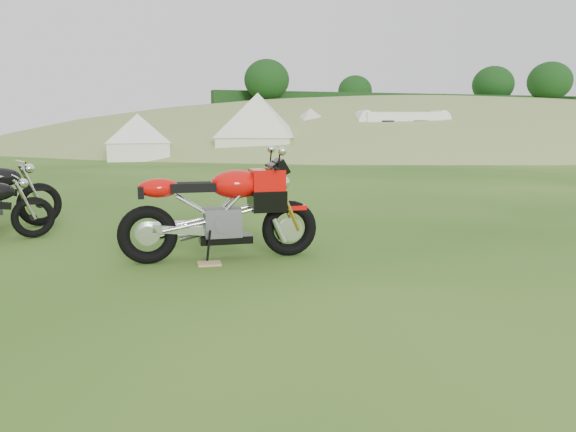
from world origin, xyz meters
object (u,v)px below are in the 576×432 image
object	(u,v)px
tent_right	(310,131)
tent_mid	(258,128)
sport_motorcycle	(220,203)
plywood_board	(209,264)
caravan	(400,134)
tent_left	(138,135)

from	to	relation	value
tent_right	tent_mid	bearing A→B (deg)	-154.02
tent_mid	sport_motorcycle	bearing A→B (deg)	-81.83
plywood_board	caravan	distance (m)	23.23
sport_motorcycle	tent_left	bearing A→B (deg)	93.19
sport_motorcycle	tent_right	size ratio (longest dim) A/B	0.77
tent_left	tent_mid	distance (m)	5.38
sport_motorcycle	plywood_board	bearing A→B (deg)	-126.87
sport_motorcycle	tent_mid	size ratio (longest dim) A/B	0.67
plywood_board	tent_left	size ratio (longest dim) A/B	0.10
tent_mid	tent_right	xyz separation A→B (m)	(3.24, 1.97, -0.18)
tent_left	tent_mid	xyz separation A→B (m)	(5.34, -0.62, 0.30)
plywood_board	caravan	xyz separation A→B (m)	(12.86, 19.31, 1.10)
tent_left	tent_right	distance (m)	8.68
sport_motorcycle	tent_mid	distance (m)	19.74
plywood_board	tent_right	world-z (taller)	tent_right
tent_left	sport_motorcycle	bearing A→B (deg)	-87.02
sport_motorcycle	tent_left	distance (m)	19.64
tent_mid	caravan	size ratio (longest dim) A/B	0.69
sport_motorcycle	tent_left	world-z (taller)	tent_left
tent_mid	tent_right	bearing A→B (deg)	55.04
tent_left	tent_right	size ratio (longest dim) A/B	0.91
plywood_board	tent_left	xyz separation A→B (m)	(0.13, 19.84, 1.12)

